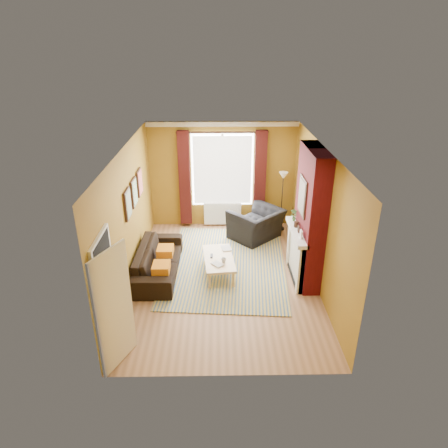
{
  "coord_description": "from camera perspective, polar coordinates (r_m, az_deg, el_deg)",
  "views": [
    {
      "loc": [
        -0.13,
        -7.28,
        4.64
      ],
      "look_at": [
        0.0,
        0.25,
        1.15
      ],
      "focal_mm": 32.0,
      "sensor_mm": 36.0,
      "label": 1
    }
  ],
  "objects": [
    {
      "name": "ground",
      "position": [
        8.63,
        0.03,
        -7.65
      ],
      "size": [
        5.5,
        5.5,
        0.0
      ],
      "primitive_type": "plane",
      "color": "brown",
      "rests_on": "ground"
    },
    {
      "name": "room_walls",
      "position": [
        8.25,
        4.43,
        1.57
      ],
      "size": [
        3.82,
        5.54,
        2.83
      ],
      "color": "olive",
      "rests_on": "ground"
    },
    {
      "name": "striped_rug",
      "position": [
        9.09,
        0.27,
        -5.74
      ],
      "size": [
        2.9,
        3.83,
        0.02
      ],
      "rotation": [
        0.0,
        0.0,
        -0.08
      ],
      "color": "#315689",
      "rests_on": "ground"
    },
    {
      "name": "floor_lamp",
      "position": [
        10.39,
        8.41,
        5.57
      ],
      "size": [
        0.27,
        0.27,
        1.59
      ],
      "rotation": [
        0.0,
        0.0,
        0.2
      ],
      "color": "black",
      "rests_on": "ground"
    },
    {
      "name": "book_b",
      "position": [
        8.88,
        -0.32,
        -3.53
      ],
      "size": [
        0.25,
        0.31,
        0.02
      ],
      "primitive_type": "imported",
      "rotation": [
        0.0,
        0.0,
        0.17
      ],
      "color": "#999999",
      "rests_on": "coffee_table"
    },
    {
      "name": "book_a",
      "position": [
        8.23,
        -1.4,
        -5.99
      ],
      "size": [
        0.3,
        0.3,
        0.02
      ],
      "primitive_type": "imported",
      "rotation": [
        0.0,
        0.0,
        0.74
      ],
      "color": "#999999",
      "rests_on": "coffee_table"
    },
    {
      "name": "wicker_stool",
      "position": [
        10.27,
        3.85,
        -0.76
      ],
      "size": [
        0.39,
        0.39,
        0.41
      ],
      "rotation": [
        0.0,
        0.0,
        -0.2
      ],
      "color": "#A27646",
      "rests_on": "ground"
    },
    {
      "name": "coffee_table",
      "position": [
        8.57,
        -0.77,
        -5.05
      ],
      "size": [
        0.73,
        1.28,
        0.41
      ],
      "rotation": [
        0.0,
        0.0,
        0.1
      ],
      "color": "tan",
      "rests_on": "ground"
    },
    {
      "name": "tv_remote",
      "position": [
        8.59,
        -1.79,
        -4.57
      ],
      "size": [
        0.06,
        0.17,
        0.02
      ],
      "rotation": [
        0.0,
        0.0,
        -0.03
      ],
      "color": "#232325",
      "rests_on": "coffee_table"
    },
    {
      "name": "mug",
      "position": [
        8.35,
        -0.06,
        -5.2
      ],
      "size": [
        0.13,
        0.13,
        0.1
      ],
      "primitive_type": "imported",
      "rotation": [
        0.0,
        0.0,
        -0.21
      ],
      "color": "#999999",
      "rests_on": "coffee_table"
    },
    {
      "name": "sofa",
      "position": [
        8.75,
        -9.37,
        -5.13
      ],
      "size": [
        0.88,
        2.16,
        0.63
      ],
      "primitive_type": "imported",
      "rotation": [
        0.0,
        0.0,
        1.55
      ],
      "color": "black",
      "rests_on": "ground"
    },
    {
      "name": "armchair",
      "position": [
        10.12,
        4.61,
        -0.04
      ],
      "size": [
        1.59,
        1.58,
        0.78
      ],
      "primitive_type": "imported",
      "rotation": [
        0.0,
        0.0,
        3.89
      ],
      "color": "black",
      "rests_on": "ground"
    }
  ]
}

